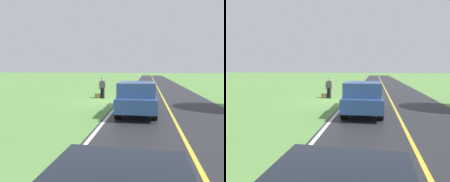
# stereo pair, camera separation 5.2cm
# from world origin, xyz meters

# --- Properties ---
(ground_plane) EXTENTS (200.00, 200.00, 0.00)m
(ground_plane) POSITION_xyz_m (0.00, 0.00, 0.00)
(ground_plane) COLOR #609347
(road_surface) EXTENTS (7.09, 120.00, 0.00)m
(road_surface) POSITION_xyz_m (-4.19, 0.00, 0.00)
(road_surface) COLOR #28282D
(road_surface) RESTS_ON ground
(lane_edge_line) EXTENTS (0.16, 117.60, 0.00)m
(lane_edge_line) POSITION_xyz_m (-0.83, 0.00, 0.01)
(lane_edge_line) COLOR silver
(lane_edge_line) RESTS_ON ground
(lane_centre_line) EXTENTS (0.14, 117.60, 0.00)m
(lane_centre_line) POSITION_xyz_m (-4.19, 0.00, 0.01)
(lane_centre_line) COLOR gold
(lane_centre_line) RESTS_ON ground
(hitchhiker_walking) EXTENTS (0.62, 0.51, 1.75)m
(hitchhiker_walking) POSITION_xyz_m (0.89, -1.29, 0.98)
(hitchhiker_walking) COLOR black
(hitchhiker_walking) RESTS_ON ground
(suitcase_carried) EXTENTS (0.46, 0.21, 0.40)m
(suitcase_carried) POSITION_xyz_m (1.31, -1.22, 0.20)
(suitcase_carried) COLOR brown
(suitcase_carried) RESTS_ON ground
(pickup_truck_passing) EXTENTS (2.21, 5.45, 1.82)m
(pickup_truck_passing) POSITION_xyz_m (-2.26, 4.32, 0.97)
(pickup_truck_passing) COLOR #2D4C84
(pickup_truck_passing) RESTS_ON ground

